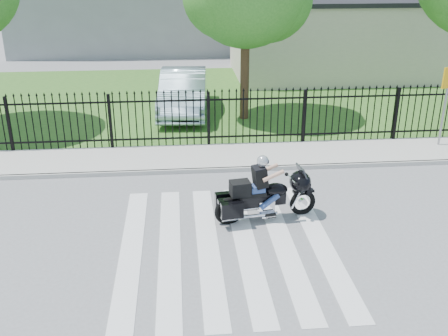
{
  "coord_description": "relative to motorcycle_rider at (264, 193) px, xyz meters",
  "views": [
    {
      "loc": [
        -0.93,
        -9.52,
        5.75
      ],
      "look_at": [
        0.11,
        1.87,
        1.0
      ],
      "focal_mm": 42.0,
      "sensor_mm": 36.0,
      "label": 1
    }
  ],
  "objects": [
    {
      "name": "crosswalk",
      "position": [
        -0.95,
        -1.13,
        -0.65
      ],
      "size": [
        5.0,
        5.5,
        0.01
      ],
      "primitive_type": null,
      "color": "silver",
      "rests_on": "ground"
    },
    {
      "name": "grass_strip",
      "position": [
        -0.95,
        10.87,
        -0.65
      ],
      "size": [
        40.0,
        12.0,
        0.02
      ],
      "primitive_type": "cube",
      "color": "#2B591E",
      "rests_on": "ground"
    },
    {
      "name": "building_low",
      "position": [
        6.05,
        14.87,
        1.09
      ],
      "size": [
        10.0,
        6.0,
        3.5
      ],
      "primitive_type": "cube",
      "color": "beige",
      "rests_on": "ground"
    },
    {
      "name": "ground",
      "position": [
        -0.95,
        -1.13,
        -0.66
      ],
      "size": [
        120.0,
        120.0,
        0.0
      ],
      "primitive_type": "plane",
      "color": "slate",
      "rests_on": "ground"
    },
    {
      "name": "traffic_sign",
      "position": [
        6.25,
        4.17,
        1.21
      ],
      "size": [
        0.52,
        0.22,
        2.45
      ],
      "rotation": [
        0.0,
        0.0,
        0.34
      ],
      "color": "gray",
      "rests_on": "sidewalk"
    },
    {
      "name": "building_low_roof",
      "position": [
        6.05,
        14.87,
        2.94
      ],
      "size": [
        10.2,
        6.2,
        0.2
      ],
      "primitive_type": "cube",
      "color": "black",
      "rests_on": "building_low"
    },
    {
      "name": "sidewalk",
      "position": [
        -0.95,
        3.87,
        -0.6
      ],
      "size": [
        40.0,
        2.0,
        0.12
      ],
      "primitive_type": "cube",
      "color": "#ADAAA3",
      "rests_on": "ground"
    },
    {
      "name": "parked_car",
      "position": [
        -1.66,
        8.8,
        0.16
      ],
      "size": [
        2.02,
        4.98,
        1.61
      ],
      "primitive_type": "imported",
      "rotation": [
        0.0,
        0.0,
        -0.07
      ],
      "color": "#ACCAD9",
      "rests_on": "grass_strip"
    },
    {
      "name": "iron_fence",
      "position": [
        -0.95,
        4.87,
        0.24
      ],
      "size": [
        26.0,
        0.04,
        1.8
      ],
      "color": "black",
      "rests_on": "ground"
    },
    {
      "name": "curb",
      "position": [
        -0.95,
        2.87,
        -0.6
      ],
      "size": [
        40.0,
        0.12,
        0.12
      ],
      "primitive_type": "cube",
      "color": "#ADAAA3",
      "rests_on": "ground"
    },
    {
      "name": "motorcycle_rider",
      "position": [
        0.0,
        0.0,
        0.0
      ],
      "size": [
        2.43,
        1.02,
        1.61
      ],
      "rotation": [
        0.0,
        0.0,
        0.16
      ],
      "color": "black",
      "rests_on": "ground"
    }
  ]
}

